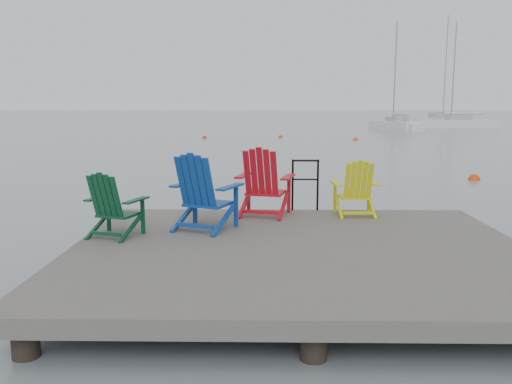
{
  "coord_description": "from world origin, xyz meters",
  "views": [
    {
      "loc": [
        -0.46,
        -6.95,
        2.35
      ],
      "look_at": [
        -0.61,
        2.29,
        0.85
      ],
      "focal_mm": 38.0,
      "sensor_mm": 36.0,
      "label": 1
    }
  ],
  "objects_px": {
    "buoy_c": "(355,140)",
    "buoy_d": "(280,137)",
    "buoy_b": "(205,138)",
    "handrail": "(305,180)",
    "sailboat_mid": "(441,121)",
    "buoy_a": "(474,180)",
    "chair_blue": "(203,192)",
    "chair_green": "(113,205)",
    "sailboat_far": "(455,124)",
    "chair_red": "(264,182)",
    "sailboat_near": "(395,126)",
    "chair_yellow": "(356,188)"
  },
  "relations": [
    {
      "from": "chair_green",
      "to": "buoy_a",
      "type": "bearing_deg",
      "value": 65.95
    },
    {
      "from": "chair_blue",
      "to": "sailboat_mid",
      "type": "bearing_deg",
      "value": 91.73
    },
    {
      "from": "chair_red",
      "to": "buoy_c",
      "type": "height_order",
      "value": "chair_red"
    },
    {
      "from": "chair_blue",
      "to": "sailboat_mid",
      "type": "height_order",
      "value": "sailboat_mid"
    },
    {
      "from": "chair_blue",
      "to": "chair_red",
      "type": "height_order",
      "value": "same"
    },
    {
      "from": "buoy_b",
      "to": "handrail",
      "type": "bearing_deg",
      "value": -80.18
    },
    {
      "from": "chair_green",
      "to": "chair_blue",
      "type": "bearing_deg",
      "value": 38.9
    },
    {
      "from": "buoy_a",
      "to": "buoy_c",
      "type": "xyz_separation_m",
      "value": [
        -0.58,
        19.07,
        0.0
      ]
    },
    {
      "from": "sailboat_near",
      "to": "buoy_c",
      "type": "relative_size",
      "value": 26.51
    },
    {
      "from": "chair_blue",
      "to": "sailboat_near",
      "type": "bearing_deg",
      "value": 95.78
    },
    {
      "from": "handrail",
      "to": "buoy_b",
      "type": "distance_m",
      "value": 29.04
    },
    {
      "from": "sailboat_mid",
      "to": "buoy_a",
      "type": "xyz_separation_m",
      "value": [
        -13.97,
        -47.09,
        -0.35
      ]
    },
    {
      "from": "chair_yellow",
      "to": "chair_red",
      "type": "bearing_deg",
      "value": 178.02
    },
    {
      "from": "buoy_b",
      "to": "chair_green",
      "type": "bearing_deg",
      "value": -86.04
    },
    {
      "from": "handrail",
      "to": "buoy_a",
      "type": "relative_size",
      "value": 2.43
    },
    {
      "from": "sailboat_near",
      "to": "handrail",
      "type": "bearing_deg",
      "value": -120.98
    },
    {
      "from": "buoy_c",
      "to": "buoy_d",
      "type": "bearing_deg",
      "value": 150.55
    },
    {
      "from": "chair_blue",
      "to": "buoy_a",
      "type": "bearing_deg",
      "value": 73.17
    },
    {
      "from": "chair_green",
      "to": "buoy_c",
      "type": "height_order",
      "value": "chair_green"
    },
    {
      "from": "chair_red",
      "to": "buoy_b",
      "type": "relative_size",
      "value": 3.41
    },
    {
      "from": "sailboat_far",
      "to": "buoy_b",
      "type": "height_order",
      "value": "sailboat_far"
    },
    {
      "from": "buoy_c",
      "to": "buoy_b",
      "type": "bearing_deg",
      "value": 169.2
    },
    {
      "from": "handrail",
      "to": "buoy_b",
      "type": "relative_size",
      "value": 2.7
    },
    {
      "from": "chair_green",
      "to": "buoy_c",
      "type": "xyz_separation_m",
      "value": [
        8.12,
        28.63,
        -0.96
      ]
    },
    {
      "from": "chair_blue",
      "to": "buoy_a",
      "type": "height_order",
      "value": "chair_blue"
    },
    {
      "from": "sailboat_near",
      "to": "sailboat_mid",
      "type": "bearing_deg",
      "value": 42.09
    },
    {
      "from": "chair_yellow",
      "to": "buoy_c",
      "type": "distance_m",
      "value": 27.5
    },
    {
      "from": "chair_blue",
      "to": "sailboat_far",
      "type": "distance_m",
      "value": 50.86
    },
    {
      "from": "chair_yellow",
      "to": "buoy_c",
      "type": "bearing_deg",
      "value": 77.78
    },
    {
      "from": "chair_green",
      "to": "sailboat_far",
      "type": "height_order",
      "value": "sailboat_far"
    },
    {
      "from": "handrail",
      "to": "buoy_b",
      "type": "bearing_deg",
      "value": 99.82
    },
    {
      "from": "sailboat_far",
      "to": "chair_red",
      "type": "bearing_deg",
      "value": 153.23
    },
    {
      "from": "sailboat_far",
      "to": "sailboat_near",
      "type": "bearing_deg",
      "value": 116.34
    },
    {
      "from": "handrail",
      "to": "chair_green",
      "type": "height_order",
      "value": "chair_green"
    },
    {
      "from": "handrail",
      "to": "sailboat_mid",
      "type": "relative_size",
      "value": 0.07
    },
    {
      "from": "chair_red",
      "to": "buoy_a",
      "type": "xyz_separation_m",
      "value": [
        6.6,
        8.06,
        -1.07
      ]
    },
    {
      "from": "buoy_a",
      "to": "buoy_b",
      "type": "relative_size",
      "value": 1.11
    },
    {
      "from": "buoy_c",
      "to": "chair_yellow",
      "type": "bearing_deg",
      "value": -99.38
    },
    {
      "from": "handrail",
      "to": "chair_blue",
      "type": "height_order",
      "value": "chair_blue"
    },
    {
      "from": "chair_blue",
      "to": "buoy_c",
      "type": "bearing_deg",
      "value": 98.86
    },
    {
      "from": "chair_yellow",
      "to": "sailboat_mid",
      "type": "bearing_deg",
      "value": 68.11
    },
    {
      "from": "buoy_a",
      "to": "buoy_b",
      "type": "xyz_separation_m",
      "value": [
        -10.83,
        21.03,
        0.0
      ]
    },
    {
      "from": "sailboat_far",
      "to": "buoy_b",
      "type": "relative_size",
      "value": 31.44
    },
    {
      "from": "chair_red",
      "to": "chair_yellow",
      "type": "bearing_deg",
      "value": 13.89
    },
    {
      "from": "chair_blue",
      "to": "buoy_d",
      "type": "relative_size",
      "value": 3.38
    },
    {
      "from": "chair_yellow",
      "to": "sailboat_near",
      "type": "relative_size",
      "value": 0.09
    },
    {
      "from": "sailboat_mid",
      "to": "buoy_a",
      "type": "distance_m",
      "value": 49.12
    },
    {
      "from": "sailboat_near",
      "to": "sailboat_mid",
      "type": "distance_m",
      "value": 15.94
    },
    {
      "from": "buoy_b",
      "to": "buoy_d",
      "type": "bearing_deg",
      "value": 8.56
    },
    {
      "from": "sailboat_near",
      "to": "buoy_b",
      "type": "height_order",
      "value": "sailboat_near"
    }
  ]
}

